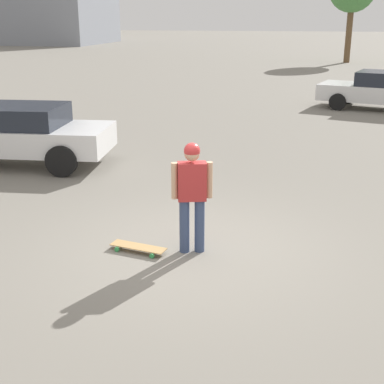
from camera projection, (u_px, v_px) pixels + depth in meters
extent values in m
plane|color=gray|center=(192.00, 251.00, 7.83)|extent=(220.00, 220.00, 0.00)
cylinder|color=#38476B|center=(184.00, 226.00, 7.69)|extent=(0.14, 0.14, 0.80)
cylinder|color=#38476B|center=(200.00, 226.00, 7.71)|extent=(0.14, 0.14, 0.80)
cube|color=#B22D2D|center=(192.00, 181.00, 7.49)|extent=(0.31, 0.44, 0.55)
cylinder|color=tan|center=(175.00, 181.00, 7.47)|extent=(0.09, 0.09, 0.52)
cylinder|color=tan|center=(209.00, 180.00, 7.50)|extent=(0.09, 0.09, 0.52)
sphere|color=tan|center=(192.00, 153.00, 7.36)|extent=(0.22, 0.22, 0.22)
sphere|color=red|center=(192.00, 151.00, 7.35)|extent=(0.23, 0.23, 0.23)
cube|color=tan|center=(138.00, 247.00, 7.79)|extent=(0.38, 0.87, 0.01)
cylinder|color=green|center=(117.00, 249.00, 7.80)|extent=(0.04, 0.07, 0.07)
cylinder|color=green|center=(126.00, 243.00, 8.02)|extent=(0.04, 0.07, 0.07)
cylinder|color=green|center=(152.00, 256.00, 7.59)|extent=(0.04, 0.07, 0.07)
cylinder|color=green|center=(160.00, 249.00, 7.81)|extent=(0.04, 0.07, 0.07)
cube|color=silver|center=(19.00, 138.00, 12.19)|extent=(2.14, 4.29, 0.56)
cube|color=#1E232D|center=(21.00, 116.00, 12.02)|extent=(1.74, 2.01, 0.47)
cylinder|color=black|center=(62.00, 161.00, 11.33)|extent=(0.27, 0.69, 0.68)
cylinder|color=black|center=(86.00, 143.00, 12.96)|extent=(0.27, 0.69, 0.68)
cube|color=silver|center=(382.00, 93.00, 19.31)|extent=(2.89, 4.71, 0.57)
cylinder|color=black|center=(338.00, 102.00, 19.26)|extent=(0.35, 0.63, 0.60)
cylinder|color=black|center=(348.00, 96.00, 20.75)|extent=(0.35, 0.63, 0.60)
cylinder|color=brown|center=(349.00, 35.00, 37.91)|extent=(0.43, 0.43, 3.88)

